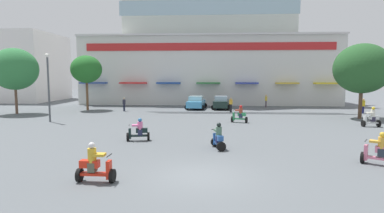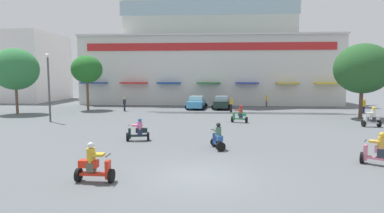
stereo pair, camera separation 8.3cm
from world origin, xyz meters
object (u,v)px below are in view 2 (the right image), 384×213
at_px(scooter_rider_6, 218,138).
at_px(pedestrian_2, 231,104).
at_px(plaza_tree_1, 363,69).
at_px(streetlamp_near, 49,82).
at_px(pedestrian_3, 124,103).
at_px(plaza_tree_0, 87,69).
at_px(scooter_rider_1, 240,115).
at_px(plaza_tree_2, 15,69).
at_px(scooter_rider_3, 138,131).
at_px(parked_car_1, 222,103).
at_px(scooter_rider_0, 372,119).
at_px(scooter_rider_5, 378,151).
at_px(pedestrian_0, 364,105).
at_px(scooter_rider_4, 94,166).
at_px(pedestrian_1, 267,100).
at_px(parked_car_0, 197,102).

height_order(scooter_rider_6, pedestrian_2, pedestrian_2).
distance_m(plaza_tree_1, streetlamp_near, 28.59).
bearing_deg(pedestrian_3, plaza_tree_0, 167.52).
xyz_separation_m(plaza_tree_1, scooter_rider_6, (-13.69, -13.21, -4.11)).
distance_m(plaza_tree_0, scooter_rider_6, 24.57).
relative_size(scooter_rider_1, scooter_rider_6, 1.02).
relative_size(plaza_tree_2, scooter_rider_3, 4.69).
distance_m(parked_car_1, pedestrian_2, 3.38).
relative_size(parked_car_1, pedestrian_2, 2.42).
height_order(scooter_rider_0, scooter_rider_1, scooter_rider_0).
distance_m(scooter_rider_5, pedestrian_2, 21.10).
xyz_separation_m(scooter_rider_3, scooter_rider_5, (12.10, -4.59, 0.06)).
bearing_deg(plaza_tree_0, pedestrian_0, -2.78).
relative_size(scooter_rider_3, streetlamp_near, 0.25).
xyz_separation_m(scooter_rider_4, scooter_rider_6, (4.79, 5.71, -0.03)).
distance_m(scooter_rider_3, scooter_rider_5, 12.94).
bearing_deg(pedestrian_1, plaza_tree_1, -55.62).
bearing_deg(scooter_rider_0, parked_car_0, 138.97).
distance_m(parked_car_0, scooter_rider_4, 26.88).
bearing_deg(scooter_rider_3, scooter_rider_1, 49.17).
height_order(plaza_tree_0, parked_car_0, plaza_tree_0).
bearing_deg(scooter_rider_4, scooter_rider_1, 66.41).
relative_size(plaza_tree_0, pedestrian_0, 3.95).
bearing_deg(scooter_rider_0, plaza_tree_1, 74.49).
height_order(parked_car_1, scooter_rider_5, parked_car_1).
distance_m(plaza_tree_0, parked_car_0, 13.64).
xyz_separation_m(scooter_rider_0, pedestrian_1, (-5.68, 15.15, 0.28)).
xyz_separation_m(parked_car_0, pedestrian_3, (-8.12, -3.20, 0.11)).
height_order(plaza_tree_2, scooter_rider_0, plaza_tree_2).
xyz_separation_m(plaza_tree_1, scooter_rider_0, (-1.35, -4.87, -4.06)).
distance_m(plaza_tree_0, pedestrian_1, 22.59).
relative_size(scooter_rider_4, pedestrian_0, 0.95).
bearing_deg(pedestrian_1, pedestrian_2, -130.07).
xyz_separation_m(scooter_rider_0, pedestrian_3, (-22.73, 9.51, 0.24)).
distance_m(parked_car_1, scooter_rider_4, 27.22).
bearing_deg(pedestrian_1, scooter_rider_4, -111.40).
xyz_separation_m(plaza_tree_0, pedestrian_3, (4.73, -1.05, -3.91)).
height_order(scooter_rider_6, streetlamp_near, streetlamp_near).
relative_size(scooter_rider_5, pedestrian_2, 0.94).
bearing_deg(streetlamp_near, pedestrian_2, 27.15).
relative_size(scooter_rider_0, scooter_rider_5, 1.04).
bearing_deg(plaza_tree_0, streetlamp_near, -86.92).
height_order(parked_car_1, streetlamp_near, streetlamp_near).
xyz_separation_m(scooter_rider_4, pedestrian_2, (6.57, 23.40, 0.28)).
bearing_deg(pedestrian_2, scooter_rider_6, -95.72).
bearing_deg(pedestrian_0, scooter_rider_3, -143.40).
bearing_deg(scooter_rider_3, parked_car_0, 82.13).
bearing_deg(pedestrian_2, streetlamp_near, -152.85).
height_order(plaza_tree_0, pedestrian_3, plaza_tree_0).
height_order(plaza_tree_0, scooter_rider_3, plaza_tree_0).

